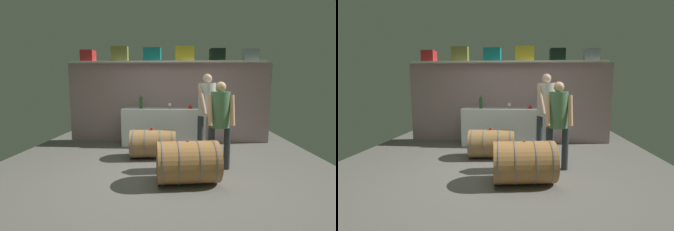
% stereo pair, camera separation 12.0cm
% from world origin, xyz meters
% --- Properties ---
extents(ground_plane, '(6.21, 7.82, 0.02)m').
position_xyz_m(ground_plane, '(0.00, 0.58, -0.01)').
color(ground_plane, '#625F59').
extents(back_wall_panel, '(5.01, 0.10, 1.97)m').
position_xyz_m(back_wall_panel, '(0.00, 2.31, 0.99)').
color(back_wall_panel, gray).
rests_on(back_wall_panel, ground).
extents(high_shelf_board, '(4.61, 0.40, 0.03)m').
position_xyz_m(high_shelf_board, '(0.00, 2.16, 1.99)').
color(high_shelf_board, silver).
rests_on(high_shelf_board, back_wall_panel).
extents(toolcase_red, '(0.30, 0.30, 0.27)m').
position_xyz_m(toolcase_red, '(-1.94, 2.16, 2.14)').
color(toolcase_red, red).
rests_on(toolcase_red, high_shelf_board).
extents(toolcase_olive, '(0.40, 0.19, 0.35)m').
position_xyz_m(toolcase_olive, '(-1.16, 2.16, 2.18)').
color(toolcase_olive, olive).
rests_on(toolcase_olive, high_shelf_board).
extents(toolcase_teal, '(0.41, 0.27, 0.31)m').
position_xyz_m(toolcase_teal, '(-0.37, 2.16, 2.16)').
color(toolcase_teal, '#117D7C').
rests_on(toolcase_teal, high_shelf_board).
extents(toolcase_yellow, '(0.46, 0.31, 0.34)m').
position_xyz_m(toolcase_yellow, '(0.39, 2.16, 2.18)').
color(toolcase_yellow, gold).
rests_on(toolcase_yellow, high_shelf_board).
extents(toolcase_black, '(0.35, 0.26, 0.28)m').
position_xyz_m(toolcase_black, '(1.17, 2.16, 2.15)').
color(toolcase_black, black).
rests_on(toolcase_black, high_shelf_board).
extents(toolcase_grey, '(0.36, 0.23, 0.27)m').
position_xyz_m(toolcase_grey, '(1.95, 2.16, 2.14)').
color(toolcase_grey, gray).
rests_on(toolcase_grey, high_shelf_board).
extents(work_cabinet, '(1.96, 0.55, 0.89)m').
position_xyz_m(work_cabinet, '(-0.08, 1.98, 0.44)').
color(work_cabinet, white).
rests_on(work_cabinet, ground).
extents(wine_bottle_green, '(0.07, 0.07, 0.31)m').
position_xyz_m(wine_bottle_green, '(-0.62, 1.91, 1.03)').
color(wine_bottle_green, '#26592B').
rests_on(wine_bottle_green, work_cabinet).
extents(wine_glass, '(0.08, 0.08, 0.14)m').
position_xyz_m(wine_glass, '(0.06, 1.94, 0.98)').
color(wine_glass, white).
rests_on(wine_glass, work_cabinet).
extents(red_funnel, '(0.11, 0.11, 0.10)m').
position_xyz_m(red_funnel, '(0.54, 1.97, 0.94)').
color(red_funnel, red).
rests_on(red_funnel, work_cabinet).
extents(wine_barrel_near, '(0.94, 0.64, 0.57)m').
position_xyz_m(wine_barrel_near, '(-0.24, 0.95, 0.28)').
color(wine_barrel_near, '#A07443').
rests_on(wine_barrel_near, ground).
extents(wine_barrel_far, '(0.98, 0.74, 0.64)m').
position_xyz_m(wine_barrel_far, '(0.41, -0.25, 0.32)').
color(wine_barrel_far, '#9F6B39').
rests_on(wine_barrel_far, ground).
extents(tasting_cup, '(0.06, 0.06, 0.04)m').
position_xyz_m(tasting_cup, '(-0.25, 0.95, 0.59)').
color(tasting_cup, red).
rests_on(tasting_cup, wine_barrel_near).
extents(winemaker_pouring, '(0.53, 0.50, 1.67)m').
position_xyz_m(winemaker_pouring, '(0.85, 1.26, 1.03)').
color(winemaker_pouring, '#283036').
rests_on(winemaker_pouring, ground).
extents(visitor_tasting, '(0.45, 0.36, 1.50)m').
position_xyz_m(visitor_tasting, '(0.97, 0.36, 0.92)').
color(visitor_tasting, '#292F37').
rests_on(visitor_tasting, ground).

